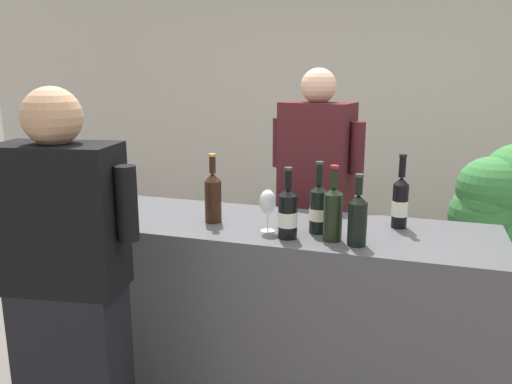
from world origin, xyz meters
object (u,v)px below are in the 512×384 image
object	(u,v)px
wine_bottle_6	(358,218)
wine_bottle_4	(288,213)
wine_bottle_0	(104,196)
wine_bottle_3	(318,208)
person_guest	(69,307)
wine_glass	(268,203)
person_server	(315,224)
wine_bottle_2	(213,196)
wine_bottle_1	(400,202)
potted_shrub	(500,224)
wine_bottle_5	(333,212)

from	to	relation	value
wine_bottle_6	wine_bottle_4	bearing A→B (deg)	178.82
wine_bottle_0	wine_bottle_3	size ratio (longest dim) A/B	1.04
wine_bottle_4	person_guest	world-z (taller)	person_guest
wine_bottle_0	wine_bottle_6	world-z (taller)	wine_bottle_0
wine_glass	person_server	world-z (taller)	person_server
person_guest	wine_bottle_2	bearing A→B (deg)	60.89
person_server	wine_bottle_1	bearing A→B (deg)	-44.18
wine_glass	wine_bottle_4	bearing A→B (deg)	-30.10
potted_shrub	wine_bottle_0	bearing A→B (deg)	-148.12
wine_bottle_4	person_server	bearing A→B (deg)	92.15
wine_glass	potted_shrub	xyz separation A→B (m)	(1.12, 1.13, -0.32)
wine_bottle_1	person_server	world-z (taller)	person_server
wine_bottle_2	wine_bottle_5	size ratio (longest dim) A/B	1.01
wine_bottle_0	wine_glass	bearing A→B (deg)	4.64
wine_bottle_5	person_guest	xyz separation A→B (m)	(-0.95, -0.54, -0.33)
wine_bottle_0	wine_bottle_4	xyz separation A→B (m)	(0.91, 0.00, -0.01)
wine_bottle_2	wine_bottle_6	xyz separation A→B (m)	(0.70, -0.13, -0.01)
wine_bottle_3	wine_glass	world-z (taller)	wine_bottle_3
potted_shrub	wine_glass	bearing A→B (deg)	-134.74
wine_bottle_1	wine_bottle_5	distance (m)	0.38
wine_bottle_0	person_guest	xyz separation A→B (m)	(0.16, -0.51, -0.32)
wine_bottle_5	person_guest	size ratio (longest dim) A/B	0.20
wine_bottle_3	wine_bottle_5	distance (m)	0.12
wine_bottle_5	wine_bottle_6	distance (m)	0.11
person_server	person_guest	xyz separation A→B (m)	(-0.73, -1.29, -0.04)
wine_bottle_4	wine_glass	world-z (taller)	wine_bottle_4
wine_glass	person_server	xyz separation A→B (m)	(0.08, 0.71, -0.29)
wine_bottle_0	wine_bottle_5	distance (m)	1.10
wine_bottle_2	wine_bottle_5	bearing A→B (deg)	-9.67
wine_bottle_6	person_server	size ratio (longest dim) A/B	0.17
wine_bottle_0	person_guest	size ratio (longest dim) A/B	0.20
wine_bottle_6	person_guest	size ratio (longest dim) A/B	0.18
wine_bottle_0	person_server	xyz separation A→B (m)	(0.88, 0.78, -0.28)
wine_bottle_5	wine_glass	xyz separation A→B (m)	(-0.30, 0.04, 0.00)
wine_bottle_4	potted_shrub	xyz separation A→B (m)	(1.02, 1.20, -0.30)
wine_glass	potted_shrub	bearing A→B (deg)	45.26
wine_bottle_4	wine_bottle_1	bearing A→B (deg)	33.89
person_server	wine_bottle_6	bearing A→B (deg)	-67.28
person_guest	potted_shrub	bearing A→B (deg)	43.99
wine_bottle_0	person_server	world-z (taller)	person_server
wine_bottle_6	person_guest	bearing A→B (deg)	-154.31
wine_bottle_5	wine_glass	size ratio (longest dim) A/B	1.69
wine_bottle_3	person_guest	xyz separation A→B (m)	(-0.87, -0.63, -0.31)
wine_bottle_3	wine_bottle_4	size ratio (longest dim) A/B	1.03
wine_bottle_3	wine_bottle_4	world-z (taller)	wine_bottle_3
wine_bottle_4	person_server	xyz separation A→B (m)	(-0.03, 0.77, -0.27)
wine_bottle_0	wine_bottle_2	bearing A→B (deg)	14.20
wine_bottle_1	wine_bottle_4	size ratio (longest dim) A/B	1.10
wine_bottle_4	person_guest	size ratio (longest dim) A/B	0.19
wine_bottle_4	potted_shrub	world-z (taller)	wine_bottle_4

